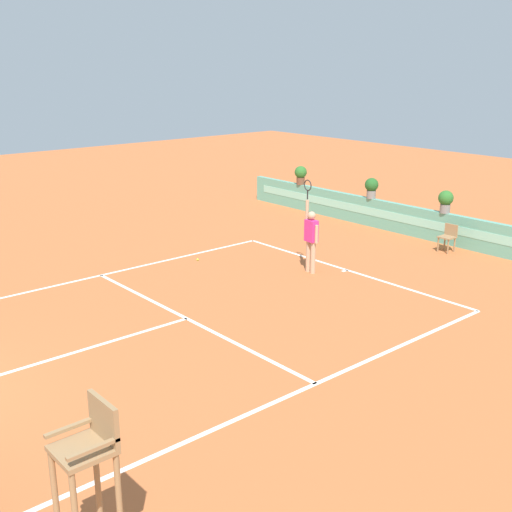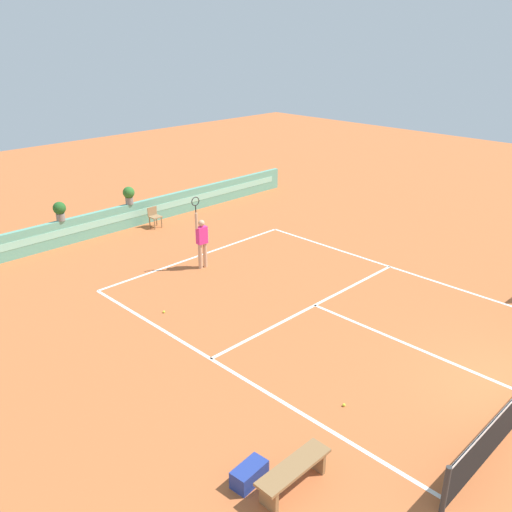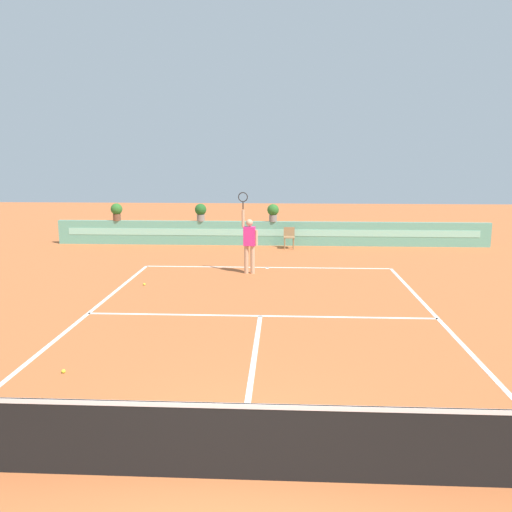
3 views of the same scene
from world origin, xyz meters
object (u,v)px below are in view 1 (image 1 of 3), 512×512
Objects in this scene: ball_kid_chair at (448,236)px; tennis_player at (311,236)px; potted_plant_far_left at (301,174)px; potted_plant_left at (372,187)px; potted_plant_centre at (446,200)px; tennis_ball_mid_court at (198,260)px; umpire_chair at (90,470)px.

tennis_player is at bearing -105.61° from ball_kid_chair.
potted_plant_far_left is (-7.25, 0.73, 0.93)m from ball_kid_chair.
potted_plant_far_left is 3.56m from potted_plant_left.
potted_plant_far_left is at bearing 137.57° from tennis_player.
potted_plant_centre is 6.58m from potted_plant_far_left.
potted_plant_far_left is at bearing 180.00° from potted_plant_left.
potted_plant_centre is 1.00× the size of potted_plant_left.
tennis_player is at bearing -96.76° from potted_plant_centre.
tennis_ball_mid_court is 0.09× the size of potted_plant_centre.
tennis_player reaches higher than ball_kid_chair.
potted_plant_centre is at bearing 63.43° from tennis_ball_mid_court.
ball_kid_chair is 7.35m from potted_plant_far_left.
tennis_player is 3.57m from tennis_ball_mid_court.
tennis_player reaches higher than potted_plant_centre.
potted_plant_far_left is at bearing 128.66° from umpire_chair.
ball_kid_chair reaches higher than tennis_ball_mid_court.
potted_plant_far_left is at bearing 180.00° from potted_plant_centre.
umpire_chair reaches higher than ball_kid_chair.
tennis_player is 3.57× the size of potted_plant_far_left.
tennis_ball_mid_court is (-9.11, 7.95, -1.31)m from umpire_chair.
ball_kid_chair is 1.17× the size of potted_plant_left.
potted_plant_left is (-8.54, 15.13, 0.07)m from umpire_chair.
ball_kid_chair is at bearing -11.22° from potted_plant_left.
tennis_ball_mid_court is (-4.26, -6.44, -0.44)m from ball_kid_chair.
umpire_chair is at bearing -41.13° from tennis_ball_mid_court.
umpire_chair is 11.50m from tennis_player.
tennis_ball_mid_court is 7.89m from potted_plant_far_left.
umpire_chair is 2.96× the size of potted_plant_far_left.
tennis_player is 3.57× the size of potted_plant_left.
umpire_chair is at bearing -57.56° from tennis_player.
potted_plant_left is at bearing 0.00° from potted_plant_far_left.
umpire_chair reaches higher than tennis_ball_mid_court.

